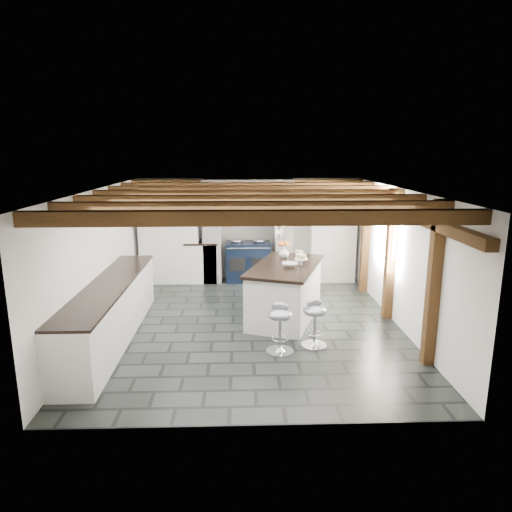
{
  "coord_description": "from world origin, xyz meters",
  "views": [
    {
      "loc": [
        -0.17,
        -7.39,
        2.9
      ],
      "look_at": [
        0.1,
        0.4,
        1.1
      ],
      "focal_mm": 32.0,
      "sensor_mm": 36.0,
      "label": 1
    }
  ],
  "objects_px": {
    "range_cooker": "(248,261)",
    "bar_stool_near": "(315,318)",
    "kitchen_island": "(285,291)",
    "bar_stool_far": "(280,322)"
  },
  "relations": [
    {
      "from": "range_cooker",
      "to": "bar_stool_near",
      "type": "xyz_separation_m",
      "value": [
        0.93,
        -3.64,
        -0.02
      ]
    },
    {
      "from": "range_cooker",
      "to": "bar_stool_near",
      "type": "height_order",
      "value": "range_cooker"
    },
    {
      "from": "range_cooker",
      "to": "kitchen_island",
      "type": "relative_size",
      "value": 0.46
    },
    {
      "from": "range_cooker",
      "to": "kitchen_island",
      "type": "bearing_deg",
      "value": -75.58
    },
    {
      "from": "range_cooker",
      "to": "bar_stool_near",
      "type": "relative_size",
      "value": 1.38
    },
    {
      "from": "range_cooker",
      "to": "bar_stool_far",
      "type": "xyz_separation_m",
      "value": [
        0.4,
        -3.84,
        -0.0
      ]
    },
    {
      "from": "bar_stool_far",
      "to": "range_cooker",
      "type": "bearing_deg",
      "value": 115.22
    },
    {
      "from": "range_cooker",
      "to": "bar_stool_far",
      "type": "height_order",
      "value": "range_cooker"
    },
    {
      "from": "range_cooker",
      "to": "bar_stool_far",
      "type": "relative_size",
      "value": 1.34
    },
    {
      "from": "kitchen_island",
      "to": "range_cooker",
      "type": "bearing_deg",
      "value": 123.6
    }
  ]
}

